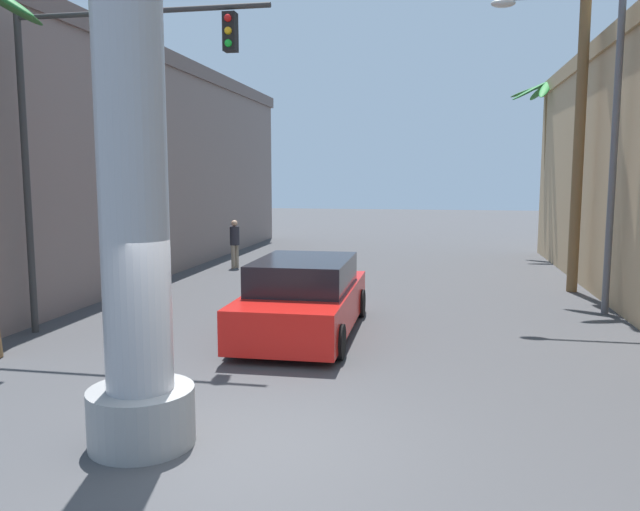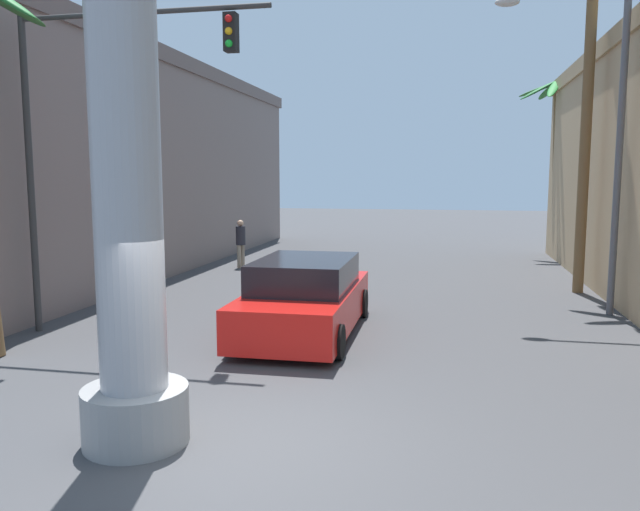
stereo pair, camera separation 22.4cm
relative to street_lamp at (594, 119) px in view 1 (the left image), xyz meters
The scene contains 8 objects.
ground_plane 7.35m from the street_lamp, 166.61° to the left, with size 90.24×90.24×0.00m, color #424244.
building_left 16.97m from the street_lamp, 162.77° to the left, with size 8.41×23.05×7.25m.
street_lamp is the anchor object (origin of this frame).
traffic_light_mast 10.99m from the street_lamp, 158.04° to the right, with size 5.22×0.32×6.43m.
car_lead 7.91m from the street_lamp, 152.87° to the right, with size 2.18×4.96×1.56m.
palm_tree_far_right 11.38m from the street_lamp, 85.38° to the left, with size 3.07×3.09×7.06m.
palm_tree_mid_right 3.38m from the street_lamp, 84.68° to the left, with size 3.05×3.09×9.37m.
pedestrian_far_left 12.38m from the street_lamp, 152.51° to the left, with size 0.44×0.44×1.71m.
Camera 1 is at (2.11, -6.86, 3.23)m, focal length 35.00 mm.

